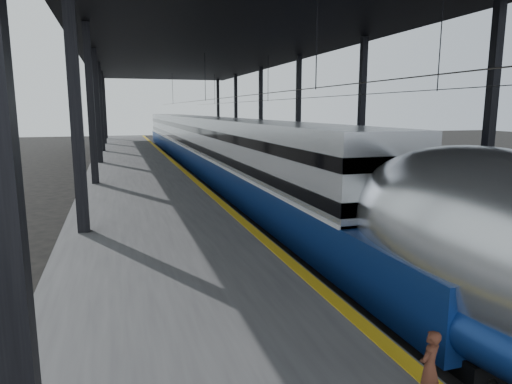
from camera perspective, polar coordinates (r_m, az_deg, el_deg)
name	(u,v)px	position (r m, az deg, el deg)	size (l,w,h in m)	color
ground	(321,302)	(11.87, 8.10, -13.46)	(160.00, 160.00, 0.00)	black
platform	(137,177)	(30.13, -14.64, 1.78)	(6.00, 80.00, 1.00)	#4C4C4F
yellow_strip	(181,168)	(30.30, -9.39, 2.98)	(0.30, 80.00, 0.01)	gold
rails	(256,178)	(31.54, 0.06, 1.71)	(6.52, 80.00, 0.16)	slate
canopy	(218,41)	(30.84, -4.80, 18.32)	(18.00, 75.00, 9.47)	black
tgv_train	(207,147)	(35.21, -6.11, 5.64)	(2.94, 65.20, 4.22)	silver
second_train	(239,140)	(45.53, -2.20, 6.49)	(2.58, 56.05, 3.56)	navy
child	(429,367)	(6.64, 20.86, -19.78)	(0.36, 0.24, 1.00)	#492518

